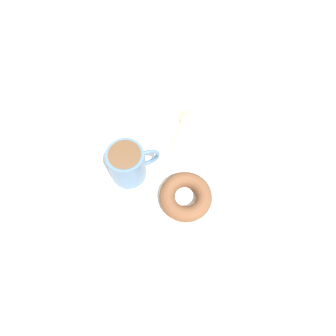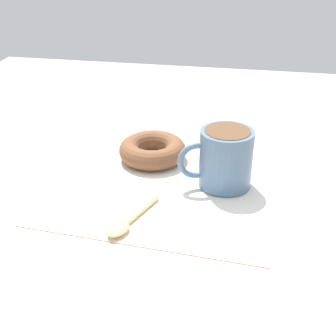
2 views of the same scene
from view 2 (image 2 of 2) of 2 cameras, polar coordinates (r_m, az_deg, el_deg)
ground_plane at (r=72.51cm, az=1.84°, el=-1.95°), size 120.00×120.00×2.00cm
napkin at (r=71.10cm, az=-0.00°, el=-1.52°), size 35.07×35.07×0.30cm
coffee_cup at (r=68.26cm, az=6.90°, el=1.32°), size 7.76×10.79×8.70cm
donut at (r=76.38cm, az=-1.90°, el=2.22°), size 10.97×10.97×3.27cm
spoon at (r=60.68cm, az=-5.37°, el=-6.89°), size 10.96×5.36×0.90cm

